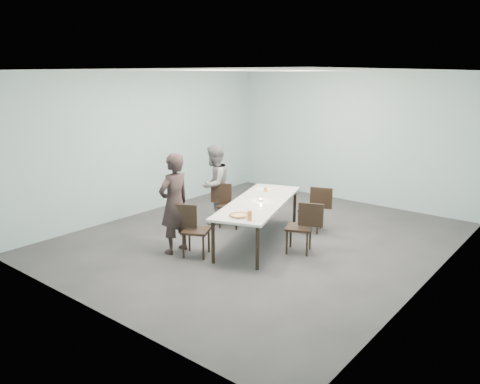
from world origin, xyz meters
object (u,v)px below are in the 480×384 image
Objects in this scene: pizza at (239,215)px; diner_near at (174,204)px; chair_near_left at (191,226)px; beer_glass at (250,216)px; diner_far at (214,184)px; amber_tumbler at (265,190)px; chair_near_right at (304,224)px; table at (259,204)px; chair_far_right at (315,206)px; side_plate at (260,209)px; chair_far_left at (227,202)px; water_tumbler at (249,217)px; tealight at (261,200)px.

diner_near is at bearing -161.80° from pizza.
beer_glass is (1.03, 0.25, 0.32)m from chair_near_left.
diner_far reaches higher than amber_tumbler.
chair_near_right reaches higher than amber_tumbler.
amber_tumbler is at bearing 57.39° from chair_near_left.
table is at bearing -19.15° from chair_near_right.
side_plate is at bearing 64.72° from chair_far_right.
amber_tumbler is at bearing 4.27° from chair_far_left.
diner_far reaches higher than water_tumbler.
amber_tumbler is (-0.86, 1.62, -0.03)m from beer_glass.
chair_near_left is at bearing -159.22° from pizza.
beer_glass is (1.34, 0.31, -0.03)m from diner_near.
chair_near_left and chair_near_right have the same top height.
pizza is (-0.20, -2.06, 0.27)m from chair_far_right.
chair_near_left is at bearing -165.53° from water_tumbler.
tealight is at bearing -60.84° from amber_tumbler.
water_tumbler is (1.87, -1.29, -0.00)m from diner_far.
diner_far is (-1.35, 0.32, 0.10)m from table.
water_tumbler is at bearing -61.75° from table.
table is at bearing 118.25° from water_tumbler.
chair_far_left is 2.04m from beer_glass.
tealight is at bearing 106.06° from pizza.
side_plate is at bearing 86.80° from pizza.
diner_far reaches higher than tealight.
water_tumbler is at bearing 160.41° from beer_glass.
diner_near is at bearing 16.45° from chair_near_right.
table is at bearing 119.21° from beer_glass.
pizza is 4.25× the size of amber_tumbler.
chair_near_left is at bearing -111.15° from table.
amber_tumbler is (-0.84, 1.61, -0.01)m from water_tumbler.
chair_far_right is 9.67× the size of water_tumbler.
water_tumbler reaches higher than amber_tumbler.
beer_glass is 0.04m from water_tumbler.
tealight is (-0.30, 0.43, 0.02)m from side_plate.
diner_near is at bearing 163.86° from chair_near_left.
tealight reaches higher than table.
diner_far reaches higher than side_plate.
water_tumbler is at bearing -63.59° from tealight.
diner_near is (-1.30, -2.42, 0.35)m from chair_far_right.
beer_glass is at bearing 72.29° from chair_far_right.
chair_far_left is at bearing 140.59° from beer_glass.
diner_far is 8.86× the size of side_plate.
water_tumbler is 1.11m from tealight.
table is at bearing 108.06° from pizza.
chair_far_left is at bearing -29.17° from chair_near_right.
chair_near_left is 9.67× the size of water_tumbler.
pizza is (1.31, -1.23, 0.27)m from chair_far_left.
table is at bearing -63.73° from amber_tumbler.
chair_far_left is 1.00× the size of chair_near_right.
diner_near is at bearing 8.18° from diner_far.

